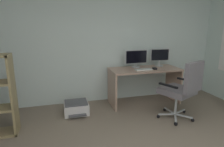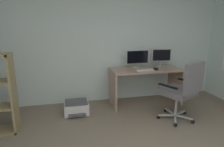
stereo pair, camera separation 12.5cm
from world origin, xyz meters
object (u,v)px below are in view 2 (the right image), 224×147
Objects in this scene: monitor_main at (137,58)px; office_chair at (183,88)px; keyboard at (144,70)px; printer at (76,107)px; monitor_secondary at (161,56)px; desk at (145,78)px; computer_mouse at (156,69)px.

monitor_main reaches higher than office_chair.
printer is (-1.35, -0.03, -0.64)m from keyboard.
monitor_main is 1.04× the size of printer.
printer is (-1.85, -0.33, -0.86)m from monitor_secondary.
monitor_secondary is at bearing 27.92° from keyboard.
office_chair is at bearing -23.31° from printer.
monitor_secondary is (0.42, 0.17, 0.42)m from desk.
desk is 3.41× the size of monitor_secondary.
printer is at bearing -178.53° from computer_mouse.
monitor_secondary is 1.23× the size of keyboard.
office_chair is (-0.14, -1.07, -0.38)m from monitor_secondary.
desk is 1.37× the size of office_chair.
monitor_secondary reaches higher than keyboard.
monitor_secondary reaches higher than office_chair.
computer_mouse is (0.28, -0.30, -0.19)m from monitor_main.
keyboard is at bearing 1.38° from printer.
desk is 0.62m from monitor_secondary.
desk is at bearing 6.41° from printer.
office_chair is at bearing -69.01° from monitor_main.
printer is (-1.72, 0.74, -0.47)m from office_chair.
keyboard is 0.24m from computer_mouse.
monitor_secondary is at bearing 9.99° from printer.
desk is 4.21× the size of keyboard.
computer_mouse is (-0.26, -0.30, -0.20)m from monitor_secondary.
computer_mouse is at bearing -130.95° from monitor_secondary.
monitor_secondary reaches higher than desk.
monitor_main is 0.55m from monitor_secondary.
computer_mouse is at bearing 0.88° from printer.
monitor_main is 4.95× the size of computer_mouse.
desk is 0.95m from office_chair.
keyboard is at bearing 178.64° from computer_mouse.
monitor_main reaches higher than keyboard.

